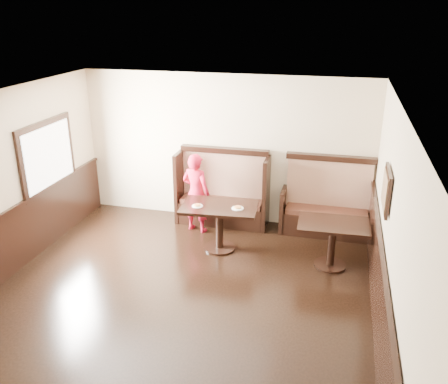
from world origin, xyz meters
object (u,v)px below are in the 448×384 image
(booth_main, at_px, (223,196))
(table_neighbor, at_px, (333,234))
(booth_neighbor, at_px, (327,208))
(table_main, at_px, (219,216))
(child, at_px, (196,193))

(booth_main, distance_m, table_neighbor, 2.42)
(booth_neighbor, xyz_separation_m, table_neighbor, (0.14, -1.22, 0.09))
(booth_neighbor, height_order, table_main, booth_neighbor)
(table_main, bearing_deg, child, 130.31)
(booth_neighbor, distance_m, table_neighbor, 1.23)
(booth_neighbor, relative_size, table_neighbor, 1.48)
(booth_main, xyz_separation_m, table_main, (0.21, -1.08, 0.09))
(booth_main, height_order, booth_neighbor, same)
(child, bearing_deg, table_neighbor, 177.32)
(table_main, bearing_deg, booth_neighbor, 27.54)
(booth_neighbor, relative_size, child, 1.11)
(booth_main, distance_m, child, 0.65)
(booth_neighbor, bearing_deg, table_main, -148.04)
(booth_main, relative_size, child, 1.17)
(booth_main, relative_size, table_main, 1.33)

